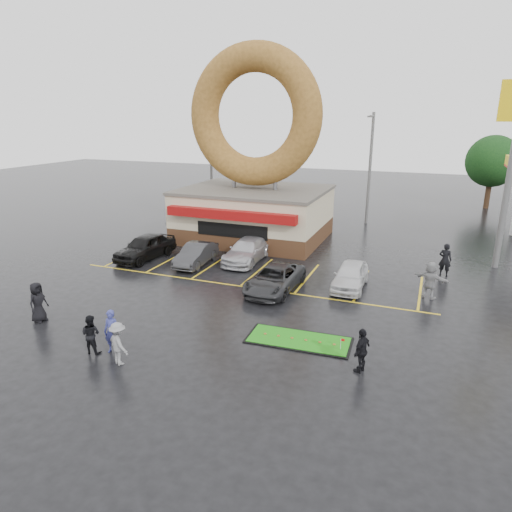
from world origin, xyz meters
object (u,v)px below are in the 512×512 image
(streetlight_mid, at_px, (370,166))
(car_black, at_px, (145,247))
(streetlight_left, at_px, (211,161))
(person_blue, at_px, (112,332))
(car_silver, at_px, (247,250))
(car_white, at_px, (350,276))
(dumpster, at_px, (182,233))
(car_grey, at_px, (275,279))
(car_dgrey, at_px, (196,254))
(person_cameraman, at_px, (362,350))
(donut_shop, at_px, (254,178))
(putting_green, at_px, (299,340))

(streetlight_mid, bearing_deg, car_black, -127.16)
(streetlight_left, distance_m, person_blue, 26.46)
(car_silver, bearing_deg, car_white, -18.96)
(car_silver, bearing_deg, person_blue, -92.34)
(streetlight_mid, distance_m, dumpster, 16.24)
(car_white, bearing_deg, car_grey, -153.35)
(car_dgrey, distance_m, person_cameraman, 14.25)
(car_white, xyz_separation_m, person_cameraman, (1.88, -8.16, 0.16))
(streetlight_mid, bearing_deg, streetlight_left, -175.91)
(car_black, relative_size, person_blue, 2.62)
(streetlight_mid, height_order, person_blue, streetlight_mid)
(donut_shop, xyz_separation_m, car_dgrey, (-0.98, -7.14, -3.82))
(person_cameraman, height_order, dumpster, person_cameraman)
(car_silver, xyz_separation_m, dumpster, (-6.14, 2.62, -0.04))
(dumpster, bearing_deg, streetlight_left, 107.26)
(streetlight_left, distance_m, car_grey, 20.70)
(car_grey, bearing_deg, streetlight_left, 128.25)
(donut_shop, bearing_deg, streetlight_left, 135.22)
(car_grey, distance_m, car_white, 4.02)
(car_white, bearing_deg, person_blue, -125.78)
(person_cameraman, bearing_deg, donut_shop, -126.80)
(streetlight_mid, xyz_separation_m, putting_green, (0.66, -22.32, -4.75))
(donut_shop, height_order, streetlight_left, donut_shop)
(donut_shop, distance_m, car_dgrey, 8.15)
(car_silver, bearing_deg, putting_green, -56.94)
(car_silver, xyz_separation_m, person_cameraman, (8.70, -10.42, 0.14))
(donut_shop, distance_m, car_black, 9.33)
(car_silver, height_order, car_grey, car_silver)
(donut_shop, height_order, person_cameraman, donut_shop)
(car_dgrey, relative_size, person_blue, 2.26)
(donut_shop, relative_size, person_cameraman, 8.12)
(donut_shop, bearing_deg, streetlight_mid, 48.62)
(streetlight_mid, xyz_separation_m, car_white, (1.47, -15.57, -4.11))
(car_grey, height_order, person_cameraman, person_cameraman)
(car_dgrey, height_order, dumpster, dumpster)
(donut_shop, bearing_deg, car_white, -41.98)
(streetlight_left, xyz_separation_m, dumpster, (2.50, -9.69, -4.13))
(car_silver, height_order, car_white, car_silver)
(person_cameraman, bearing_deg, putting_green, -97.73)
(car_black, bearing_deg, car_grey, -6.50)
(car_silver, bearing_deg, car_grey, -52.20)
(streetlight_mid, distance_m, car_black, 19.52)
(car_silver, height_order, putting_green, car_silver)
(donut_shop, relative_size, streetlight_left, 1.50)
(car_grey, bearing_deg, person_blue, -111.05)
(car_dgrey, bearing_deg, car_grey, -24.57)
(streetlight_left, distance_m, car_white, 21.65)
(car_grey, relative_size, putting_green, 1.09)
(person_blue, bearing_deg, putting_green, 22.31)
(car_dgrey, height_order, putting_green, car_dgrey)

